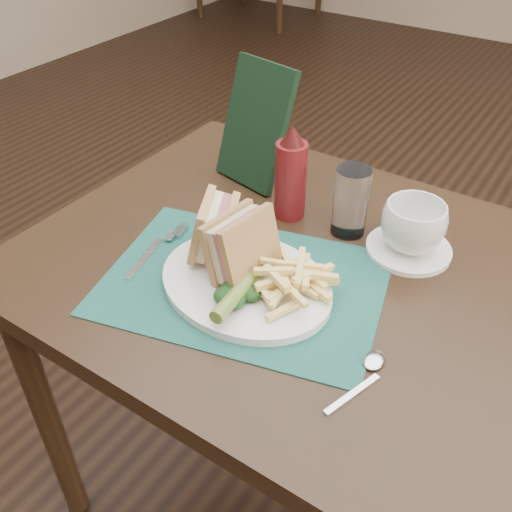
{
  "coord_description": "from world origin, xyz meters",
  "views": [
    {
      "loc": [
        0.39,
        -1.19,
        1.37
      ],
      "look_at": [
        -0.01,
        -0.58,
        0.8
      ],
      "focal_mm": 40.0,
      "sensor_mm": 36.0,
      "label": 1
    }
  ],
  "objects_px": {
    "table_main": "(282,393)",
    "saucer": "(408,249)",
    "drinking_glass": "(351,202)",
    "check_presenter": "(256,125)",
    "plate": "(246,284)",
    "sandwich_half_b": "(232,240)",
    "coffee_cup": "(413,226)",
    "placemat": "(243,283)",
    "sandwich_half_a": "(202,227)",
    "ketchup_bottle": "(291,172)"
  },
  "relations": [
    {
      "from": "sandwich_half_b",
      "to": "ketchup_bottle",
      "type": "height_order",
      "value": "ketchup_bottle"
    },
    {
      "from": "sandwich_half_b",
      "to": "drinking_glass",
      "type": "xyz_separation_m",
      "value": [
        0.1,
        0.22,
        -0.01
      ]
    },
    {
      "from": "drinking_glass",
      "to": "check_presenter",
      "type": "bearing_deg",
      "value": 164.16
    },
    {
      "from": "coffee_cup",
      "to": "placemat",
      "type": "bearing_deg",
      "value": -129.74
    },
    {
      "from": "saucer",
      "to": "drinking_glass",
      "type": "bearing_deg",
      "value": -177.99
    },
    {
      "from": "placemat",
      "to": "plate",
      "type": "height_order",
      "value": "plate"
    },
    {
      "from": "saucer",
      "to": "ketchup_bottle",
      "type": "distance_m",
      "value": 0.25
    },
    {
      "from": "sandwich_half_a",
      "to": "sandwich_half_b",
      "type": "distance_m",
      "value": 0.07
    },
    {
      "from": "saucer",
      "to": "ketchup_bottle",
      "type": "xyz_separation_m",
      "value": [
        -0.24,
        -0.02,
        0.09
      ]
    },
    {
      "from": "placemat",
      "to": "drinking_glass",
      "type": "height_order",
      "value": "drinking_glass"
    },
    {
      "from": "coffee_cup",
      "to": "drinking_glass",
      "type": "distance_m",
      "value": 0.12
    },
    {
      "from": "ketchup_bottle",
      "to": "check_presenter",
      "type": "xyz_separation_m",
      "value": [
        -0.13,
        0.08,
        0.03
      ]
    },
    {
      "from": "sandwich_half_b",
      "to": "check_presenter",
      "type": "distance_m",
      "value": 0.33
    },
    {
      "from": "sandwich_half_b",
      "to": "drinking_glass",
      "type": "distance_m",
      "value": 0.25
    },
    {
      "from": "plate",
      "to": "saucer",
      "type": "distance_m",
      "value": 0.3
    },
    {
      "from": "sandwich_half_b",
      "to": "saucer",
      "type": "height_order",
      "value": "sandwich_half_b"
    },
    {
      "from": "ketchup_bottle",
      "to": "placemat",
      "type": "bearing_deg",
      "value": -78.85
    },
    {
      "from": "plate",
      "to": "ketchup_bottle",
      "type": "relative_size",
      "value": 1.61
    },
    {
      "from": "table_main",
      "to": "saucer",
      "type": "relative_size",
      "value": 6.0
    },
    {
      "from": "placemat",
      "to": "check_presenter",
      "type": "height_order",
      "value": "check_presenter"
    },
    {
      "from": "table_main",
      "to": "sandwich_half_b",
      "type": "height_order",
      "value": "sandwich_half_b"
    },
    {
      "from": "placemat",
      "to": "coffee_cup",
      "type": "distance_m",
      "value": 0.31
    },
    {
      "from": "table_main",
      "to": "sandwich_half_a",
      "type": "height_order",
      "value": "sandwich_half_a"
    },
    {
      "from": "plate",
      "to": "coffee_cup",
      "type": "relative_size",
      "value": 2.7
    },
    {
      "from": "plate",
      "to": "placemat",
      "type": "bearing_deg",
      "value": 150.23
    },
    {
      "from": "saucer",
      "to": "coffee_cup",
      "type": "bearing_deg",
      "value": 0.0
    },
    {
      "from": "placemat",
      "to": "sandwich_half_b",
      "type": "distance_m",
      "value": 0.08
    },
    {
      "from": "sandwich_half_a",
      "to": "saucer",
      "type": "xyz_separation_m",
      "value": [
        0.29,
        0.22,
        -0.06
      ]
    },
    {
      "from": "table_main",
      "to": "placemat",
      "type": "height_order",
      "value": "placemat"
    },
    {
      "from": "table_main",
      "to": "saucer",
      "type": "xyz_separation_m",
      "value": [
        0.17,
        0.13,
        0.38
      ]
    },
    {
      "from": "coffee_cup",
      "to": "check_presenter",
      "type": "xyz_separation_m",
      "value": [
        -0.37,
        0.07,
        0.07
      ]
    },
    {
      "from": "sandwich_half_a",
      "to": "drinking_glass",
      "type": "xyz_separation_m",
      "value": [
        0.17,
        0.22,
        -0.0
      ]
    },
    {
      "from": "plate",
      "to": "sandwich_half_b",
      "type": "distance_m",
      "value": 0.08
    },
    {
      "from": "placemat",
      "to": "saucer",
      "type": "relative_size",
      "value": 3.03
    },
    {
      "from": "table_main",
      "to": "plate",
      "type": "relative_size",
      "value": 3.0
    },
    {
      "from": "saucer",
      "to": "sandwich_half_b",
      "type": "bearing_deg",
      "value": -134.19
    },
    {
      "from": "table_main",
      "to": "drinking_glass",
      "type": "xyz_separation_m",
      "value": [
        0.05,
        0.13,
        0.44
      ]
    },
    {
      "from": "plate",
      "to": "sandwich_half_b",
      "type": "bearing_deg",
      "value": 164.77
    },
    {
      "from": "plate",
      "to": "drinking_glass",
      "type": "bearing_deg",
      "value": 81.43
    },
    {
      "from": "ketchup_bottle",
      "to": "drinking_glass",
      "type": "bearing_deg",
      "value": 5.29
    },
    {
      "from": "plate",
      "to": "sandwich_half_b",
      "type": "xyz_separation_m",
      "value": [
        -0.04,
        0.01,
        0.06
      ]
    },
    {
      "from": "plate",
      "to": "saucer",
      "type": "bearing_deg",
      "value": 59.68
    },
    {
      "from": "table_main",
      "to": "placemat",
      "type": "distance_m",
      "value": 0.39
    },
    {
      "from": "drinking_glass",
      "to": "table_main",
      "type": "bearing_deg",
      "value": -112.31
    },
    {
      "from": "placemat",
      "to": "plate",
      "type": "relative_size",
      "value": 1.51
    },
    {
      "from": "sandwich_half_a",
      "to": "ketchup_bottle",
      "type": "distance_m",
      "value": 0.21
    },
    {
      "from": "sandwich_half_a",
      "to": "check_presenter",
      "type": "distance_m",
      "value": 0.3
    },
    {
      "from": "placemat",
      "to": "sandwich_half_b",
      "type": "height_order",
      "value": "sandwich_half_b"
    },
    {
      "from": "saucer",
      "to": "ketchup_bottle",
      "type": "bearing_deg",
      "value": -176.33
    },
    {
      "from": "placemat",
      "to": "sandwich_half_a",
      "type": "relative_size",
      "value": 4.32
    }
  ]
}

